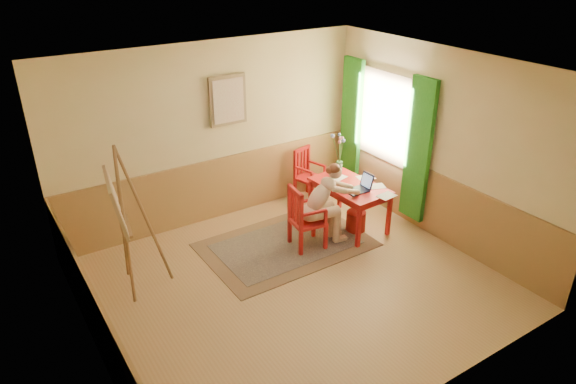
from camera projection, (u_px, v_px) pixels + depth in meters
room at (295, 188)px, 6.21m from camera, size 5.04×4.54×2.84m
wainscot at (263, 225)px, 7.20m from camera, size 5.00×4.50×1.00m
window at (384, 130)px, 8.24m from camera, size 0.12×2.01×2.20m
wall_portrait at (228, 100)px, 7.77m from camera, size 0.60×0.05×0.76m
rug at (286, 245)px, 7.67m from camera, size 2.42×1.62×0.02m
table at (350, 190)px, 7.92m from camera, size 0.79×1.24×0.72m
chair_left at (305, 218)px, 7.42m from camera, size 0.50×0.49×0.97m
chair_back at (308, 174)px, 8.89m from camera, size 0.50×0.51×0.90m
figure at (324, 201)px, 7.45m from camera, size 0.95×0.46×1.24m
laptop at (360, 187)px, 7.68m from camera, size 0.40×0.25×0.24m
papers at (366, 184)px, 7.89m from camera, size 0.67×1.13×0.00m
vase at (339, 154)px, 8.23m from camera, size 0.21×0.31×0.62m
wastebasket at (356, 221)px, 8.00m from camera, size 0.40×0.40×0.32m
easel at (120, 208)px, 6.25m from camera, size 0.72×0.88×1.97m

